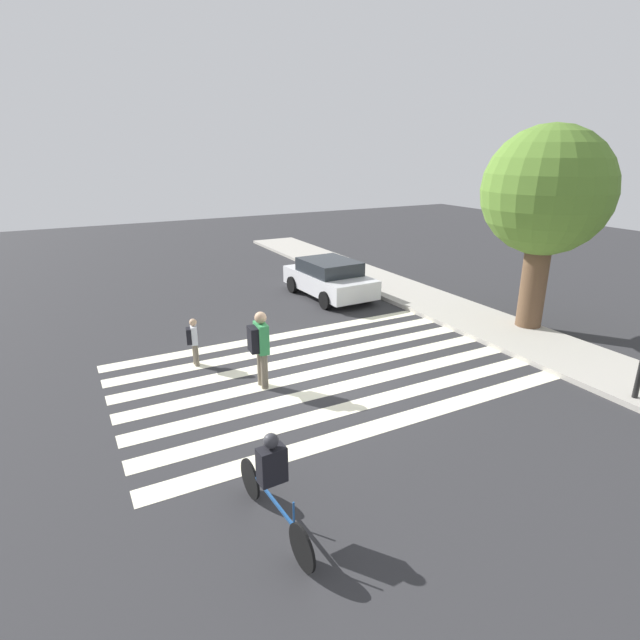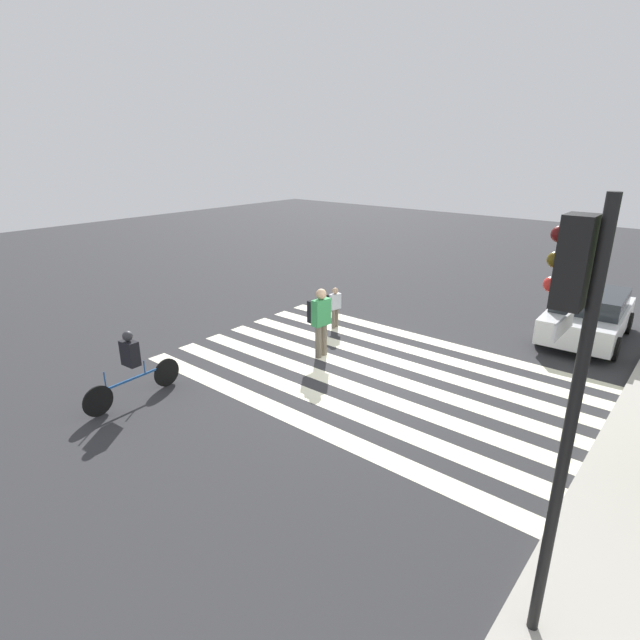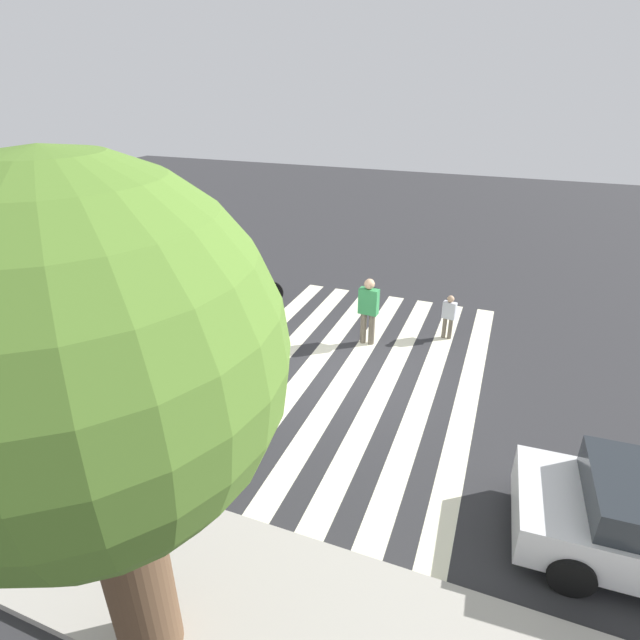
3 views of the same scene
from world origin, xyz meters
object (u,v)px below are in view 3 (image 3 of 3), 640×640
object	(u,v)px
street_tree	(89,367)
pedestrian_adult_yellow_jacket	(449,313)
pedestrian_child_with_backpack	(369,306)
cyclist_mid_street	(249,273)

from	to	relation	value
street_tree	pedestrian_adult_yellow_jacket	distance (m)	10.65
pedestrian_child_with_backpack	pedestrian_adult_yellow_jacket	size ratio (longest dim) A/B	1.46
pedestrian_adult_yellow_jacket	street_tree	bearing A→B (deg)	89.69
cyclist_mid_street	pedestrian_child_with_backpack	bearing A→B (deg)	157.40
street_tree	pedestrian_adult_yellow_jacket	xyz separation A→B (m)	(-2.17, -9.87, -3.38)
street_tree	pedestrian_child_with_backpack	world-z (taller)	street_tree
pedestrian_child_with_backpack	pedestrian_adult_yellow_jacket	world-z (taller)	pedestrian_child_with_backpack
pedestrian_adult_yellow_jacket	cyclist_mid_street	xyz separation A→B (m)	(6.43, -0.51, 0.12)
street_tree	cyclist_mid_street	distance (m)	11.68
cyclist_mid_street	street_tree	bearing A→B (deg)	109.14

